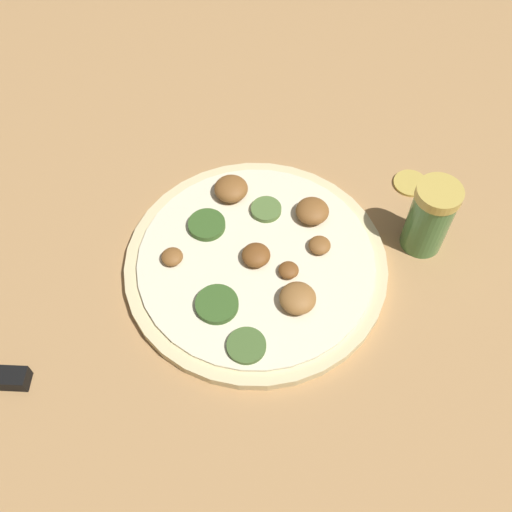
# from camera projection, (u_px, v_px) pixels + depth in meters

# --- Properties ---
(ground_plane) EXTENTS (3.00, 3.00, 0.00)m
(ground_plane) POSITION_uv_depth(u_px,v_px,m) (256.00, 267.00, 0.67)
(ground_plane) COLOR tan
(pizza) EXTENTS (0.29, 0.29, 0.04)m
(pizza) POSITION_uv_depth(u_px,v_px,m) (257.00, 261.00, 0.66)
(pizza) COLOR beige
(pizza) RESTS_ON ground_plane
(spice_jar) EXTENTS (0.05, 0.05, 0.09)m
(spice_jar) POSITION_uv_depth(u_px,v_px,m) (430.00, 217.00, 0.65)
(spice_jar) COLOR #4C7F42
(spice_jar) RESTS_ON ground_plane
(loose_cap) EXTENTS (0.04, 0.04, 0.01)m
(loose_cap) POSITION_uv_depth(u_px,v_px,m) (411.00, 182.00, 0.73)
(loose_cap) COLOR gold
(loose_cap) RESTS_ON ground_plane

